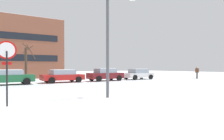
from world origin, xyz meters
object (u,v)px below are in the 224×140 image
at_px(parked_car_green, 9,77).
at_px(parked_car_maroon, 105,74).
at_px(parked_car_red, 63,76).
at_px(pedestrian_crossing, 197,72).
at_px(parked_car_white, 138,74).
at_px(street_lamp, 113,30).
at_px(stop_sign, 7,60).

distance_m(parked_car_green, parked_car_maroon, 10.15).
xyz_separation_m(parked_car_red, pedestrian_crossing, (18.09, -3.38, 0.26)).
distance_m(parked_car_green, pedestrian_crossing, 23.39).
xyz_separation_m(parked_car_maroon, parked_car_white, (5.07, 0.05, -0.03)).
bearing_deg(parked_car_white, street_lamp, -134.90).
xyz_separation_m(parked_car_green, pedestrian_crossing, (23.17, -3.22, 0.24)).
distance_m(street_lamp, pedestrian_crossing, 20.89).
distance_m(street_lamp, parked_car_red, 11.82).
height_order(stop_sign, pedestrian_crossing, stop_sign).
bearing_deg(parked_car_maroon, parked_car_green, 179.36).
xyz_separation_m(stop_sign, parked_car_green, (1.01, 11.10, -1.17)).
bearing_deg(parked_car_white, parked_car_green, 179.75).
distance_m(stop_sign, parked_car_white, 19.66).
bearing_deg(parked_car_white, stop_sign, -145.78).
bearing_deg(street_lamp, parked_car_white, 45.10).
bearing_deg(stop_sign, parked_car_green, 84.80).
xyz_separation_m(parked_car_maroon, pedestrian_crossing, (13.02, -3.11, 0.21)).
bearing_deg(street_lamp, parked_car_red, 84.97).
bearing_deg(parked_car_maroon, pedestrian_crossing, -13.43).
xyz_separation_m(stop_sign, pedestrian_crossing, (24.18, 7.88, -0.93)).
height_order(parked_car_green, parked_car_maroon, parked_car_maroon).
bearing_deg(parked_car_red, stop_sign, -118.37).
bearing_deg(parked_car_white, parked_car_maroon, -179.48).
relative_size(stop_sign, parked_car_maroon, 0.64).
distance_m(street_lamp, parked_car_maroon, 13.01).
bearing_deg(parked_car_white, parked_car_red, 178.71).
bearing_deg(street_lamp, stop_sign, 178.26).
height_order(street_lamp, parked_car_maroon, street_lamp).
distance_m(parked_car_red, parked_car_maroon, 5.08).
bearing_deg(parked_car_white, pedestrian_crossing, -21.65).
xyz_separation_m(stop_sign, parked_car_red, (6.08, 11.26, -1.19)).
bearing_deg(street_lamp, pedestrian_crossing, 22.82).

